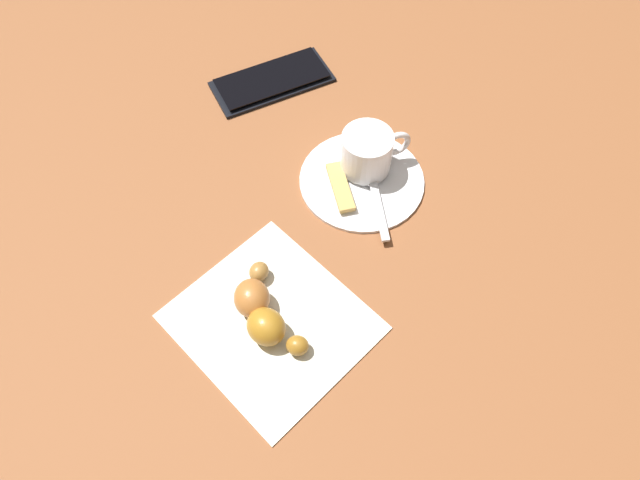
# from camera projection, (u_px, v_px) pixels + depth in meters

# --- Properties ---
(ground_plane) EXTENTS (1.80, 1.80, 0.00)m
(ground_plane) POSITION_uv_depth(u_px,v_px,m) (325.00, 250.00, 0.63)
(ground_plane) COLOR brown
(saucer) EXTENTS (0.15, 0.15, 0.01)m
(saucer) POSITION_uv_depth(u_px,v_px,m) (362.00, 179.00, 0.67)
(saucer) COLOR white
(saucer) RESTS_ON ground
(espresso_cup) EXTENTS (0.08, 0.06, 0.05)m
(espresso_cup) POSITION_uv_depth(u_px,v_px,m) (368.00, 151.00, 0.66)
(espresso_cup) COLOR white
(espresso_cup) RESTS_ON saucer
(teaspoon) EXTENTS (0.10, 0.09, 0.01)m
(teaspoon) POSITION_uv_depth(u_px,v_px,m) (373.00, 181.00, 0.66)
(teaspoon) COLOR silver
(teaspoon) RESTS_ON saucer
(sugar_packet) EXTENTS (0.06, 0.06, 0.01)m
(sugar_packet) POSITION_uv_depth(u_px,v_px,m) (340.00, 187.00, 0.66)
(sugar_packet) COLOR tan
(sugar_packet) RESTS_ON saucer
(napkin) EXTENTS (0.19, 0.20, 0.00)m
(napkin) POSITION_uv_depth(u_px,v_px,m) (272.00, 322.00, 0.58)
(napkin) COLOR silver
(napkin) RESTS_ON ground
(croissant) EXTENTS (0.08, 0.11, 0.03)m
(croissant) POSITION_uv_depth(u_px,v_px,m) (262.00, 311.00, 0.57)
(croissant) COLOR olive
(croissant) RESTS_ON napkin
(cell_phone) EXTENTS (0.17, 0.13, 0.01)m
(cell_phone) POSITION_uv_depth(u_px,v_px,m) (272.00, 80.00, 0.76)
(cell_phone) COLOR black
(cell_phone) RESTS_ON ground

